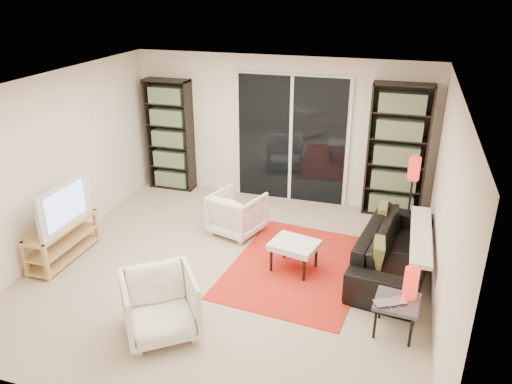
% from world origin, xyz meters
% --- Properties ---
extents(floor, '(5.00, 5.00, 0.00)m').
position_xyz_m(floor, '(0.00, 0.00, 0.00)').
color(floor, '#BAAA91').
rests_on(floor, ground).
extents(wall_back, '(5.00, 0.02, 2.40)m').
position_xyz_m(wall_back, '(0.00, 2.50, 1.20)').
color(wall_back, white).
rests_on(wall_back, ground).
extents(wall_front, '(5.00, 0.02, 2.40)m').
position_xyz_m(wall_front, '(0.00, -2.50, 1.20)').
color(wall_front, white).
rests_on(wall_front, ground).
extents(wall_left, '(0.02, 5.00, 2.40)m').
position_xyz_m(wall_left, '(-2.50, 0.00, 1.20)').
color(wall_left, white).
rests_on(wall_left, ground).
extents(wall_right, '(0.02, 5.00, 2.40)m').
position_xyz_m(wall_right, '(2.50, 0.00, 1.20)').
color(wall_right, white).
rests_on(wall_right, ground).
extents(ceiling, '(5.00, 5.00, 0.02)m').
position_xyz_m(ceiling, '(0.00, 0.00, 2.40)').
color(ceiling, white).
rests_on(ceiling, wall_back).
extents(sliding_door, '(1.92, 0.08, 2.16)m').
position_xyz_m(sliding_door, '(0.20, 2.46, 1.05)').
color(sliding_door, white).
rests_on(sliding_door, ground).
extents(bookshelf_left, '(0.80, 0.30, 1.95)m').
position_xyz_m(bookshelf_left, '(-1.95, 2.33, 0.98)').
color(bookshelf_left, black).
rests_on(bookshelf_left, ground).
extents(bookshelf_right, '(0.90, 0.30, 2.10)m').
position_xyz_m(bookshelf_right, '(1.90, 2.33, 1.05)').
color(bookshelf_right, black).
rests_on(bookshelf_right, ground).
extents(tv_stand, '(0.37, 1.16, 0.50)m').
position_xyz_m(tv_stand, '(-2.25, -0.40, 0.26)').
color(tv_stand, tan).
rests_on(tv_stand, floor).
extents(tv, '(0.14, 1.04, 0.60)m').
position_xyz_m(tv, '(-2.23, -0.40, 0.80)').
color(tv, black).
rests_on(tv, tv_stand).
extents(rug, '(1.87, 2.40, 0.01)m').
position_xyz_m(rug, '(0.83, 0.28, 0.01)').
color(rug, red).
rests_on(rug, floor).
extents(sofa, '(1.11, 2.18, 0.61)m').
position_xyz_m(sofa, '(2.05, 0.59, 0.30)').
color(sofa, black).
rests_on(sofa, floor).
extents(armchair_back, '(0.85, 0.86, 0.63)m').
position_xyz_m(armchair_back, '(-0.25, 0.99, 0.32)').
color(armchair_back, silver).
rests_on(armchair_back, floor).
extents(armchair_front, '(1.04, 1.05, 0.69)m').
position_xyz_m(armchair_front, '(-0.28, -1.42, 0.34)').
color(armchair_front, silver).
rests_on(armchair_front, floor).
extents(ottoman, '(0.67, 0.59, 0.40)m').
position_xyz_m(ottoman, '(0.79, 0.22, 0.35)').
color(ottoman, silver).
rests_on(ottoman, floor).
extents(side_table, '(0.49, 0.49, 0.40)m').
position_xyz_m(side_table, '(2.10, -0.69, 0.35)').
color(side_table, '#3F3E43').
rests_on(side_table, floor).
extents(laptop, '(0.40, 0.35, 0.03)m').
position_xyz_m(laptop, '(2.05, -0.81, 0.41)').
color(laptop, silver).
rests_on(laptop, side_table).
extents(table_lamp, '(0.15, 0.15, 0.34)m').
position_xyz_m(table_lamp, '(2.21, -0.58, 0.57)').
color(table_lamp, red).
rests_on(table_lamp, side_table).
extents(floor_lamp, '(0.18, 0.18, 1.22)m').
position_xyz_m(floor_lamp, '(2.16, 1.62, 0.92)').
color(floor_lamp, black).
rests_on(floor_lamp, floor).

